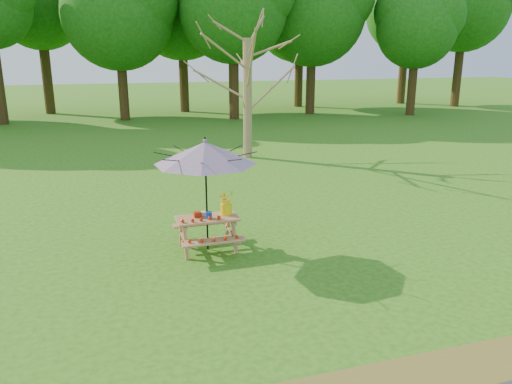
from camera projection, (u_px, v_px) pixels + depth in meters
name	position (u px, v px, depth m)	size (l,w,h in m)	color
ground	(202.00, 303.00, 7.79)	(120.00, 120.00, 0.00)	#2D6613
picnic_table	(208.00, 234.00, 9.83)	(1.20, 1.32, 0.67)	#A3694A
patio_umbrella	(205.00, 153.00, 9.40)	(2.45, 2.45, 2.25)	black
produce_bins	(204.00, 215.00, 9.74)	(0.33, 0.37, 0.13)	#A8210D
tomatoes_row	(201.00, 219.00, 9.52)	(0.77, 0.13, 0.07)	red
flower_bucket	(226.00, 201.00, 9.86)	(0.36, 0.33, 0.51)	yellow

